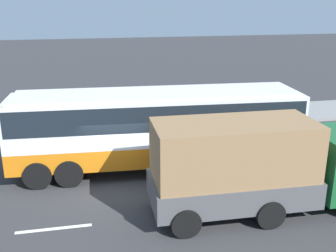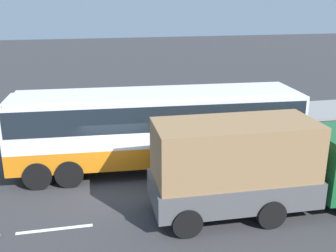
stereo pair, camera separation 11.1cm
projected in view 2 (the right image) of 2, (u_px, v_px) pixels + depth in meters
ground_plane at (117, 186)px, 15.79m from camera, size 120.00×120.00×0.00m
sidewalk_curb at (104, 124)px, 23.30m from camera, size 80.00×4.00×0.15m
lane_centreline at (10, 234)px, 12.57m from camera, size 31.69×0.16×0.01m
coach_bus at (157, 122)px, 16.78m from camera, size 12.21×3.37×3.40m
cargo_truck at (260, 164)px, 13.50m from camera, size 7.79×2.70×3.27m
pedestrian_near_curb at (145, 105)px, 23.22m from camera, size 0.32×0.32×1.74m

